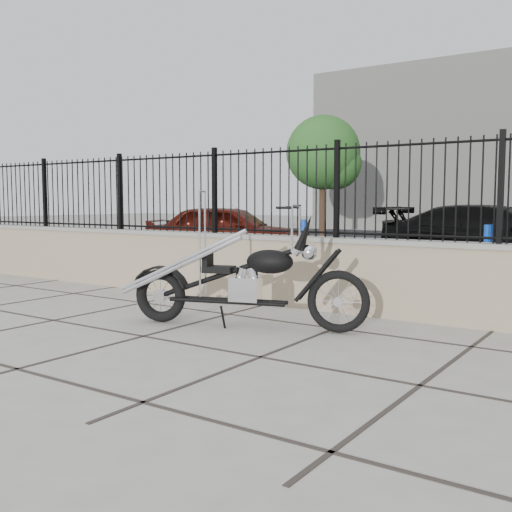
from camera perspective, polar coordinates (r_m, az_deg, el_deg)
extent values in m
plane|color=#99968E|center=(6.51, -10.70, -7.54)|extent=(90.00, 90.00, 0.00)
plane|color=black|center=(17.61, 19.44, 0.33)|extent=(30.00, 30.00, 0.00)
cube|color=gray|center=(8.35, 1.47, -1.27)|extent=(14.00, 0.36, 0.96)
cube|color=black|center=(8.30, 1.49, 6.15)|extent=(14.00, 0.08, 1.20)
imported|color=#4E120B|center=(14.32, -2.60, 2.27)|extent=(4.29, 2.75, 1.36)
imported|color=black|center=(12.73, 22.06, 1.50)|extent=(4.70, 1.98, 1.36)
cylinder|color=blue|center=(11.21, 4.55, 0.71)|extent=(0.16, 0.16, 1.09)
cylinder|color=#0B44B3|center=(9.70, 21.16, -0.38)|extent=(0.16, 0.16, 1.07)
cylinder|color=#382619|center=(24.11, 6.37, 5.13)|extent=(0.27, 0.27, 2.75)
sphere|color=#366827|center=(24.20, 6.42, 10.12)|extent=(2.93, 2.93, 2.93)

